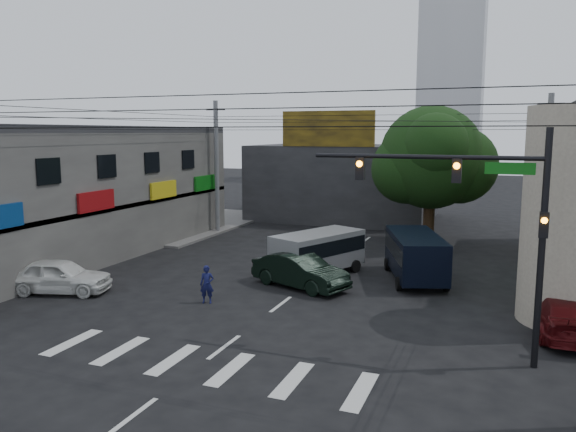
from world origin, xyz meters
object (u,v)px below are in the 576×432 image
Objects in this scene: traffic_officer at (207,284)px; dark_sedan at (300,271)px; utility_pole_far_left at (217,168)px; white_compact at (59,276)px; traffic_gantry at (484,207)px; maroon_sedan at (562,316)px; utility_pole_far_right at (546,176)px; silver_minivan at (318,254)px; street_tree at (431,158)px; navy_van at (415,257)px.

dark_sedan is at bearing 31.85° from traffic_officer.
white_compact is at bearing -87.39° from utility_pole_far_left.
utility_pole_far_left is at bearing -14.24° from white_compact.
traffic_gantry is 1.50× the size of maroon_sedan.
dark_sedan is at bearing -80.83° from white_compact.
utility_pole_far_right is 1.83× the size of dark_sedan.
silver_minivan is at bearing 44.74° from traffic_officer.
white_compact is at bearing -141.76° from utility_pole_far_right.
traffic_officer is at bearing 163.48° from dark_sedan.
street_tree is at bearing 3.95° from utility_pole_far_left.
white_compact is 0.90× the size of silver_minivan.
street_tree is at bearing -71.41° from maroon_sedan.
utility_pole_far_left is 1.91× the size of white_compact.
traffic_gantry is 10.62m from dark_sedan.
navy_van is (15.04, -8.04, -3.49)m from utility_pole_far_left.
utility_pole_far_left reaches higher than traffic_gantry.
navy_van is at bearing 110.11° from traffic_gantry.
utility_pole_far_left is 14.03m from silver_minivan.
dark_sedan is at bearing -133.36° from utility_pole_far_right.
traffic_gantry is 18.09m from white_compact.
maroon_sedan is at bearing -90.50° from silver_minivan.
silver_minivan is at bearing -70.03° from white_compact.
utility_pole_far_right is at bearing -55.74° from navy_van.
utility_pole_far_right reaches higher than street_tree.
dark_sedan is 3.17× the size of traffic_officer.
utility_pole_far_left is (-14.50, -1.00, -0.87)m from street_tree.
utility_pole_far_left is at bearing 63.42° from dark_sedan.
utility_pole_far_left is 17.16m from traffic_officer.
navy_van is at bearing -86.55° from street_tree.
navy_van is at bearing -34.57° from dark_sedan.
traffic_gantry is 0.78× the size of utility_pole_far_right.
street_tree is 11.47m from silver_minivan.
traffic_officer reaches higher than maroon_sedan.
utility_pole_far_right is 14.21m from silver_minivan.
traffic_officer is (-13.44, -14.92, -3.81)m from utility_pole_far_right.
traffic_gantry is 4.53× the size of traffic_officer.
white_compact is 6.91m from traffic_officer.
silver_minivan is (9.65, 7.22, 0.30)m from white_compact.
street_tree is 6.63m from utility_pole_far_right.
traffic_officer is at bearing 0.14° from maroon_sedan.
silver_minivan is at bearing -140.52° from utility_pole_far_right.
traffic_gantry is 11.68m from traffic_officer.
traffic_officer is at bearing -132.00° from utility_pole_far_right.
white_compact is at bearing -129.05° from street_tree.
white_compact is at bearing 99.76° from navy_van.
dark_sedan is at bearing 105.33° from navy_van.
dark_sedan is at bearing -47.46° from utility_pole_far_left.
navy_van is at bearing 21.84° from traffic_officer.
street_tree is 1.73× the size of dark_sedan.
dark_sedan is 0.94× the size of silver_minivan.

